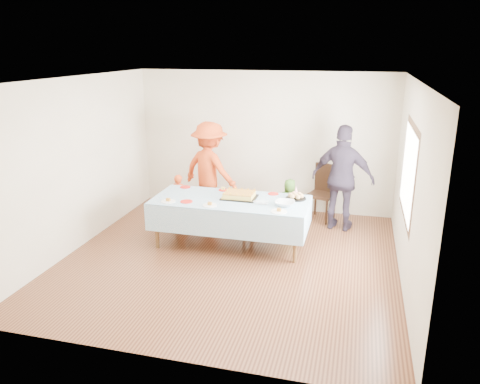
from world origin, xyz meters
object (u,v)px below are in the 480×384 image
(birthday_cake, at_px, (239,195))
(party_table, at_px, (231,203))
(adult_left, at_px, (210,170))
(dining_chair, at_px, (324,189))

(birthday_cake, bearing_deg, party_table, -137.54)
(birthday_cake, bearing_deg, adult_left, 127.53)
(birthday_cake, relative_size, dining_chair, 0.53)
(party_table, xyz_separation_m, dining_chair, (1.36, 1.63, -0.15))
(adult_left, bearing_deg, party_table, 142.59)
(party_table, bearing_deg, birthday_cake, 42.46)
(dining_chair, bearing_deg, adult_left, -151.56)
(party_table, relative_size, dining_chair, 2.40)
(birthday_cake, distance_m, dining_chair, 1.97)
(party_table, height_order, birthday_cake, birthday_cake)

